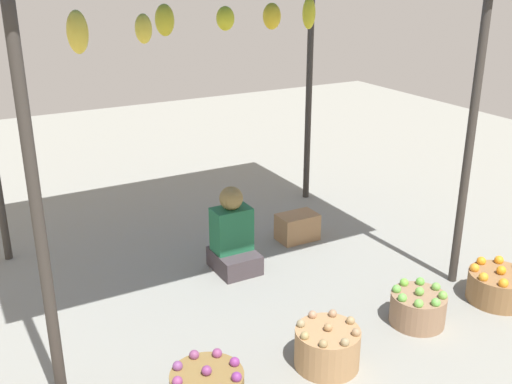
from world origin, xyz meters
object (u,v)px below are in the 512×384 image
object	(u,v)px
vendor_person	(233,238)
basket_potatoes	(327,347)
basket_green_apples	(418,308)
wooden_crate_near_vendor	(297,227)
basket_oranges	(499,286)

from	to	relation	value
vendor_person	basket_potatoes	xyz separation A→B (m)	(-0.08, -1.57, -0.16)
basket_potatoes	basket_green_apples	world-z (taller)	basket_potatoes
basket_potatoes	wooden_crate_near_vendor	xyz separation A→B (m)	(0.92, 1.81, -0.01)
basket_potatoes	basket_oranges	world-z (taller)	basket_potatoes
basket_potatoes	basket_oranges	bearing A→B (deg)	0.92
basket_potatoes	basket_green_apples	size ratio (longest dim) A/B	1.06
vendor_person	basket_potatoes	size ratio (longest dim) A/B	1.75
basket_oranges	wooden_crate_near_vendor	xyz separation A→B (m)	(-0.80, 1.78, 0.00)
wooden_crate_near_vendor	vendor_person	bearing A→B (deg)	-163.97
basket_green_apples	basket_oranges	size ratio (longest dim) A/B	0.84
basket_potatoes	basket_oranges	distance (m)	1.72
basket_potatoes	basket_green_apples	distance (m)	0.91
vendor_person	basket_potatoes	bearing A→B (deg)	-92.81
basket_potatoes	wooden_crate_near_vendor	size ratio (longest dim) A/B	1.14
basket_green_apples	vendor_person	bearing A→B (deg)	119.48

